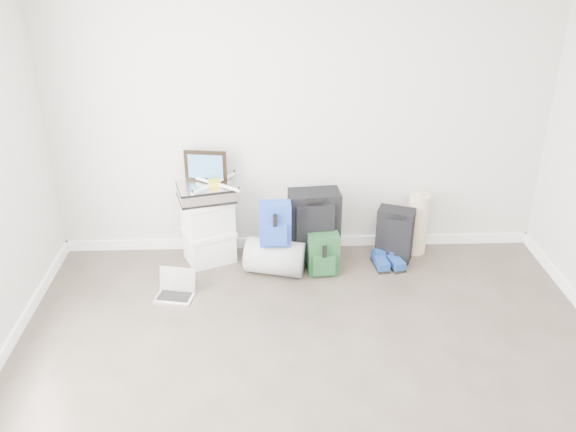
{
  "coord_description": "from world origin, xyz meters",
  "views": [
    {
      "loc": [
        -0.31,
        -2.72,
        2.91
      ],
      "look_at": [
        -0.13,
        1.9,
        0.62
      ],
      "focal_mm": 38.0,
      "sensor_mm": 36.0,
      "label": 1
    }
  ],
  "objects_px": {
    "boxes_stack": "(208,230)",
    "briefcase": "(206,192)",
    "duffel_bag": "(275,257)",
    "carry_on": "(395,235)",
    "laptop": "(176,290)",
    "large_suitcase": "(314,228)"
  },
  "relations": [
    {
      "from": "duffel_bag",
      "to": "large_suitcase",
      "type": "relative_size",
      "value": 0.73
    },
    {
      "from": "carry_on",
      "to": "laptop",
      "type": "height_order",
      "value": "carry_on"
    },
    {
      "from": "boxes_stack",
      "to": "briefcase",
      "type": "bearing_deg",
      "value": -127.88
    },
    {
      "from": "carry_on",
      "to": "laptop",
      "type": "bearing_deg",
      "value": -143.16
    },
    {
      "from": "boxes_stack",
      "to": "large_suitcase",
      "type": "xyz_separation_m",
      "value": [
        0.97,
        -0.08,
        0.04
      ]
    },
    {
      "from": "laptop",
      "to": "large_suitcase",
      "type": "bearing_deg",
      "value": 34.73
    },
    {
      "from": "large_suitcase",
      "to": "laptop",
      "type": "height_order",
      "value": "large_suitcase"
    },
    {
      "from": "duffel_bag",
      "to": "carry_on",
      "type": "distance_m",
      "value": 1.14
    },
    {
      "from": "briefcase",
      "to": "duffel_bag",
      "type": "xyz_separation_m",
      "value": [
        0.61,
        -0.26,
        -0.53
      ]
    },
    {
      "from": "briefcase",
      "to": "duffel_bag",
      "type": "distance_m",
      "value": 0.85
    },
    {
      "from": "large_suitcase",
      "to": "duffel_bag",
      "type": "bearing_deg",
      "value": -157.11
    },
    {
      "from": "duffel_bag",
      "to": "carry_on",
      "type": "xyz_separation_m",
      "value": [
        1.11,
        0.2,
        0.1
      ]
    },
    {
      "from": "briefcase",
      "to": "laptop",
      "type": "height_order",
      "value": "briefcase"
    },
    {
      "from": "briefcase",
      "to": "laptop",
      "type": "xyz_separation_m",
      "value": [
        -0.25,
        -0.6,
        -0.64
      ]
    },
    {
      "from": "boxes_stack",
      "to": "large_suitcase",
      "type": "height_order",
      "value": "large_suitcase"
    },
    {
      "from": "briefcase",
      "to": "laptop",
      "type": "distance_m",
      "value": 0.91
    },
    {
      "from": "large_suitcase",
      "to": "laptop",
      "type": "relative_size",
      "value": 2.0
    },
    {
      "from": "boxes_stack",
      "to": "laptop",
      "type": "bearing_deg",
      "value": -136.22
    },
    {
      "from": "boxes_stack",
      "to": "laptop",
      "type": "height_order",
      "value": "boxes_stack"
    },
    {
      "from": "duffel_bag",
      "to": "carry_on",
      "type": "relative_size",
      "value": 1.01
    },
    {
      "from": "large_suitcase",
      "to": "laptop",
      "type": "bearing_deg",
      "value": -161.6
    },
    {
      "from": "carry_on",
      "to": "laptop",
      "type": "distance_m",
      "value": 2.05
    }
  ]
}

